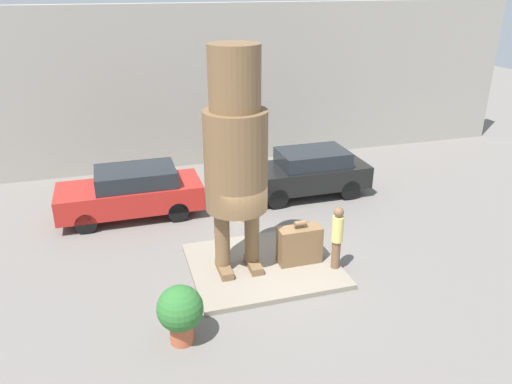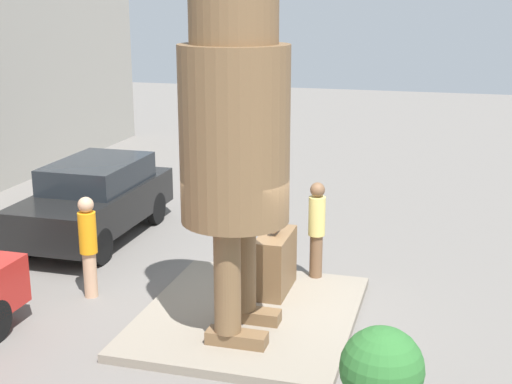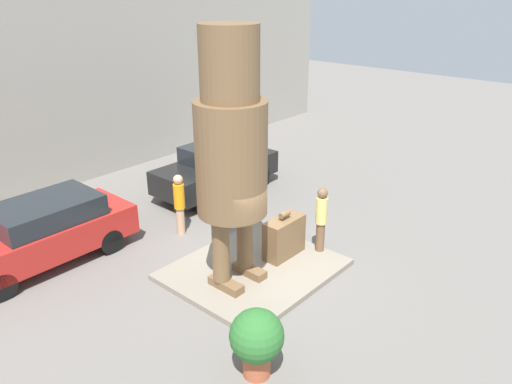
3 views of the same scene
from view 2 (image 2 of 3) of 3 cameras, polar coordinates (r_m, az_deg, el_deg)
ground_plane at (r=11.57m, az=-0.54°, el=-10.17°), size 60.00×60.00×0.00m
pedestal at (r=11.54m, az=-0.54°, el=-9.86°), size 3.87×3.32×0.14m
statue_figure at (r=9.88m, az=-1.74°, el=6.63°), size 1.55×1.55×5.73m
giant_suitcase at (r=12.11m, az=1.55°, el=-5.62°), size 1.16×0.49×1.22m
tourist at (r=12.60m, az=4.88°, el=-2.71°), size 0.30×0.30×1.74m
parked_car_black at (r=15.41m, az=-12.74°, el=-0.49°), size 4.32×1.80×1.66m
planter_pot at (r=8.58m, az=10.01°, el=-14.12°), size 0.98×0.98×1.35m
worker_hivis at (r=12.38m, az=-13.28°, el=-3.98°), size 0.30×0.30×1.78m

